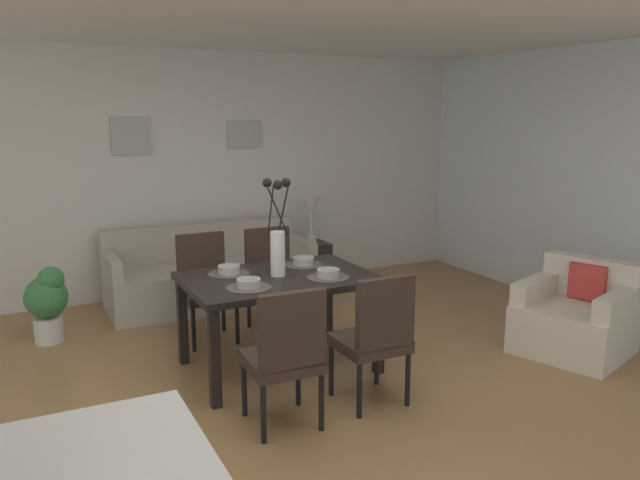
{
  "coord_description": "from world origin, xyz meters",
  "views": [
    {
      "loc": [
        -1.47,
        -3.46,
        1.95
      ],
      "look_at": [
        0.84,
        1.18,
        0.89
      ],
      "focal_mm": 35.12,
      "sensor_mm": 36.0,
      "label": 1
    }
  ],
  "objects_px": {
    "armchair": "(576,318)",
    "potted_plant": "(47,301)",
    "bowl_near_left": "(249,282)",
    "sofa": "(210,276)",
    "dining_chair_near_left": "(286,352)",
    "centerpiece_vase": "(278,239)",
    "dining_chair_far_right": "(272,274)",
    "side_table": "(311,265)",
    "dining_chair_near_right": "(205,282)",
    "dining_table": "(278,287)",
    "dining_chair_far_left": "(376,333)",
    "framed_picture_center": "(244,134)",
    "table_lamp": "(311,210)",
    "bowl_far_left": "(328,272)",
    "bowl_near_right": "(229,269)",
    "bowl_far_right": "(304,260)",
    "framed_picture_left": "(130,136)"
  },
  "relations": [
    {
      "from": "dining_chair_far_right",
      "to": "bowl_near_right",
      "type": "height_order",
      "value": "dining_chair_far_right"
    },
    {
      "from": "side_table",
      "to": "dining_chair_far_right",
      "type": "bearing_deg",
      "value": -130.48
    },
    {
      "from": "framed_picture_left",
      "to": "dining_chair_far_right",
      "type": "bearing_deg",
      "value": -58.7
    },
    {
      "from": "bowl_far_left",
      "to": "framed_picture_center",
      "type": "distance_m",
      "value": 2.79
    },
    {
      "from": "dining_chair_far_right",
      "to": "side_table",
      "type": "xyz_separation_m",
      "value": [
        0.9,
        1.06,
        -0.25
      ]
    },
    {
      "from": "bowl_far_left",
      "to": "table_lamp",
      "type": "relative_size",
      "value": 0.33
    },
    {
      "from": "dining_table",
      "to": "armchair",
      "type": "bearing_deg",
      "value": -18.22
    },
    {
      "from": "dining_chair_near_left",
      "to": "potted_plant",
      "type": "distance_m",
      "value": 2.62
    },
    {
      "from": "armchair",
      "to": "potted_plant",
      "type": "bearing_deg",
      "value": 150.87
    },
    {
      "from": "dining_chair_far_left",
      "to": "bowl_near_left",
      "type": "relative_size",
      "value": 5.41
    },
    {
      "from": "dining_chair_far_left",
      "to": "armchair",
      "type": "relative_size",
      "value": 0.9
    },
    {
      "from": "dining_chair_far_left",
      "to": "dining_chair_far_right",
      "type": "xyz_separation_m",
      "value": [
        -0.03,
        1.76,
        0.0
      ]
    },
    {
      "from": "bowl_near_left",
      "to": "framed_picture_center",
      "type": "height_order",
      "value": "framed_picture_center"
    },
    {
      "from": "dining_chair_far_right",
      "to": "framed_picture_center",
      "type": "height_order",
      "value": "framed_picture_center"
    },
    {
      "from": "dining_table",
      "to": "bowl_far_right",
      "type": "distance_m",
      "value": 0.4
    },
    {
      "from": "dining_chair_near_left",
      "to": "dining_chair_near_right",
      "type": "distance_m",
      "value": 1.8
    },
    {
      "from": "centerpiece_vase",
      "to": "table_lamp",
      "type": "xyz_separation_m",
      "value": [
        1.21,
        1.94,
        -0.13
      ]
    },
    {
      "from": "dining_chair_far_left",
      "to": "bowl_near_left",
      "type": "height_order",
      "value": "dining_chair_far_left"
    },
    {
      "from": "sofa",
      "to": "framed_picture_center",
      "type": "bearing_deg",
      "value": 39.1
    },
    {
      "from": "armchair",
      "to": "framed_picture_left",
      "type": "distance_m",
      "value": 4.56
    },
    {
      "from": "dining_chair_far_right",
      "to": "side_table",
      "type": "distance_m",
      "value": 1.42
    },
    {
      "from": "table_lamp",
      "to": "bowl_far_left",
      "type": "bearing_deg",
      "value": -112.53
    },
    {
      "from": "bowl_near_left",
      "to": "bowl_far_left",
      "type": "height_order",
      "value": "same"
    },
    {
      "from": "centerpiece_vase",
      "to": "armchair",
      "type": "height_order",
      "value": "centerpiece_vase"
    },
    {
      "from": "dining_table",
      "to": "armchair",
      "type": "xyz_separation_m",
      "value": [
        2.34,
        -0.77,
        -0.37
      ]
    },
    {
      "from": "framed_picture_center",
      "to": "dining_chair_far_right",
      "type": "bearing_deg",
      "value": -101.48
    },
    {
      "from": "bowl_near_left",
      "to": "bowl_far_left",
      "type": "xyz_separation_m",
      "value": [
        0.63,
        0.0,
        0.0
      ]
    },
    {
      "from": "dining_chair_near_right",
      "to": "bowl_far_right",
      "type": "relative_size",
      "value": 5.41
    },
    {
      "from": "sofa",
      "to": "side_table",
      "type": "relative_size",
      "value": 3.96
    },
    {
      "from": "framed_picture_left",
      "to": "side_table",
      "type": "bearing_deg",
      "value": -13.92
    },
    {
      "from": "side_table",
      "to": "potted_plant",
      "type": "height_order",
      "value": "potted_plant"
    },
    {
      "from": "centerpiece_vase",
      "to": "side_table",
      "type": "distance_m",
      "value": 2.41
    },
    {
      "from": "armchair",
      "to": "bowl_far_left",
      "type": "bearing_deg",
      "value": 164.74
    },
    {
      "from": "dining_chair_near_right",
      "to": "bowl_far_left",
      "type": "height_order",
      "value": "dining_chair_near_right"
    },
    {
      "from": "bowl_far_left",
      "to": "potted_plant",
      "type": "distance_m",
      "value": 2.51
    },
    {
      "from": "side_table",
      "to": "framed_picture_center",
      "type": "height_order",
      "value": "framed_picture_center"
    },
    {
      "from": "potted_plant",
      "to": "bowl_far_right",
      "type": "bearing_deg",
      "value": -32.31
    },
    {
      "from": "bowl_near_left",
      "to": "sofa",
      "type": "xyz_separation_m",
      "value": [
        0.34,
        2.13,
        -0.5
      ]
    },
    {
      "from": "centerpiece_vase",
      "to": "bowl_far_left",
      "type": "relative_size",
      "value": 4.32
    },
    {
      "from": "dining_chair_far_right",
      "to": "side_table",
      "type": "bearing_deg",
      "value": 49.52
    },
    {
      "from": "bowl_near_right",
      "to": "sofa",
      "type": "xyz_separation_m",
      "value": [
        0.34,
        1.69,
        -0.5
      ]
    },
    {
      "from": "bowl_near_right",
      "to": "bowl_far_left",
      "type": "relative_size",
      "value": 1.0
    },
    {
      "from": "bowl_far_right",
      "to": "table_lamp",
      "type": "distance_m",
      "value": 1.95
    },
    {
      "from": "dining_chair_far_left",
      "to": "armchair",
      "type": "xyz_separation_m",
      "value": [
        2.01,
        0.1,
        -0.23
      ]
    },
    {
      "from": "dining_chair_near_left",
      "to": "bowl_near_left",
      "type": "height_order",
      "value": "dining_chair_near_left"
    },
    {
      "from": "side_table",
      "to": "potted_plant",
      "type": "distance_m",
      "value": 2.82
    },
    {
      "from": "bowl_far_left",
      "to": "dining_chair_near_right",
      "type": "bearing_deg",
      "value": 119.53
    },
    {
      "from": "dining_chair_near_left",
      "to": "sofa",
      "type": "height_order",
      "value": "dining_chair_near_left"
    },
    {
      "from": "centerpiece_vase",
      "to": "bowl_near_left",
      "type": "distance_m",
      "value": 0.45
    },
    {
      "from": "dining_table",
      "to": "dining_chair_far_left",
      "type": "height_order",
      "value": "dining_chair_far_left"
    }
  ]
}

